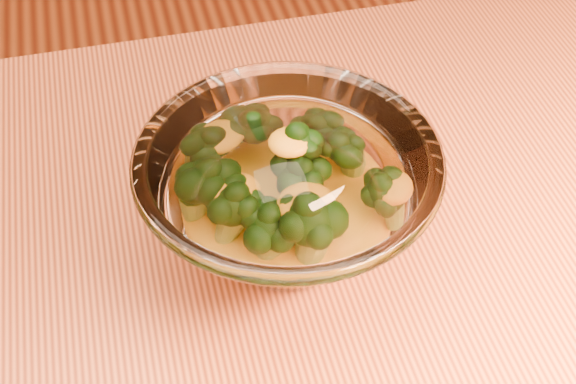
{
  "coord_description": "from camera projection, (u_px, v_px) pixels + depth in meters",
  "views": [
    {
      "loc": [
        -0.14,
        -0.28,
        1.22
      ],
      "look_at": [
        -0.05,
        0.11,
        0.8
      ],
      "focal_mm": 50.0,
      "sensor_mm": 36.0,
      "label": 1
    }
  ],
  "objects": [
    {
      "name": "broccoli_heap",
      "position": [
        277.0,
        180.0,
        0.57
      ],
      "size": [
        0.15,
        0.14,
        0.07
      ],
      "color": "black",
      "rests_on": "cheese_sauce"
    },
    {
      "name": "glass_bowl",
      "position": [
        288.0,
        197.0,
        0.58
      ],
      "size": [
        0.22,
        0.22,
        0.1
      ],
      "color": "white",
      "rests_on": "table"
    },
    {
      "name": "cheese_sauce",
      "position": [
        288.0,
        216.0,
        0.59
      ],
      "size": [
        0.11,
        0.11,
        0.03
      ],
      "primitive_type": "ellipsoid",
      "color": "yellow",
      "rests_on": "glass_bowl"
    }
  ]
}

